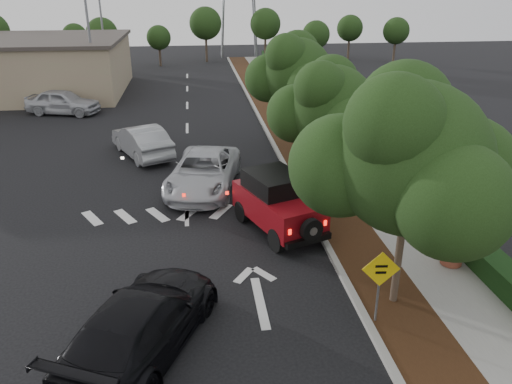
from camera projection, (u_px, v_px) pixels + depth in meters
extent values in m
plane|color=black|center=(187.00, 308.00, 13.46)|extent=(120.00, 120.00, 0.00)
cube|color=#9E9B93|center=(280.00, 156.00, 24.93)|extent=(0.20, 70.00, 0.15)
cube|color=black|center=(299.00, 155.00, 25.05)|extent=(1.80, 70.00, 0.12)
cube|color=gray|center=(336.00, 154.00, 25.27)|extent=(2.00, 70.00, 0.12)
cube|color=black|center=(363.00, 146.00, 25.30)|extent=(0.80, 70.00, 0.80)
cylinder|color=black|center=(243.00, 211.00, 18.17)|extent=(0.54, 0.83, 0.79)
cylinder|color=black|center=(279.00, 203.00, 18.84)|extent=(0.54, 0.83, 0.79)
cylinder|color=black|center=(277.00, 240.00, 16.16)|extent=(0.54, 0.83, 0.79)
cylinder|color=black|center=(316.00, 230.00, 16.83)|extent=(0.54, 0.83, 0.79)
cube|color=maroon|center=(278.00, 206.00, 17.29)|extent=(2.97, 4.04, 0.98)
cube|color=black|center=(274.00, 182.00, 17.21)|extent=(2.24, 2.46, 0.63)
cube|color=maroon|center=(259.00, 194.00, 18.44)|extent=(1.82, 1.51, 0.81)
cube|color=black|center=(308.00, 241.00, 15.92)|extent=(1.63, 0.77, 0.22)
cylinder|color=black|center=(311.00, 230.00, 15.64)|extent=(0.78, 0.47, 0.75)
cube|color=#FF190C|center=(290.00, 232.00, 15.50)|extent=(0.11, 0.07, 0.18)
cube|color=#FF190C|center=(325.00, 223.00, 16.09)|extent=(0.11, 0.07, 0.18)
imported|color=#B8BAC1|center=(204.00, 171.00, 20.90)|extent=(3.71, 6.00, 1.55)
imported|color=black|center=(142.00, 322.00, 11.67)|extent=(4.17, 5.72, 1.54)
imported|color=#9A9CA1|center=(142.00, 141.00, 24.91)|extent=(3.51, 5.02, 1.57)
imported|color=#B0B2B8|center=(63.00, 102.00, 32.77)|extent=(5.12, 3.17, 1.63)
cylinder|color=slate|center=(378.00, 290.00, 12.42)|extent=(0.07, 0.07, 1.86)
cube|color=yellow|center=(381.00, 269.00, 12.15)|extent=(0.95, 0.11, 0.95)
cube|color=black|center=(382.00, 266.00, 12.10)|extent=(0.30, 0.04, 0.07)
cube|color=black|center=(381.00, 273.00, 12.17)|extent=(0.27, 0.03, 0.07)
cylinder|color=brown|center=(452.00, 254.00, 15.19)|extent=(0.71, 0.71, 0.64)
sphere|color=black|center=(455.00, 237.00, 14.96)|extent=(0.80, 0.80, 0.80)
imported|color=black|center=(456.00, 234.00, 14.92)|extent=(0.74, 0.66, 0.76)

